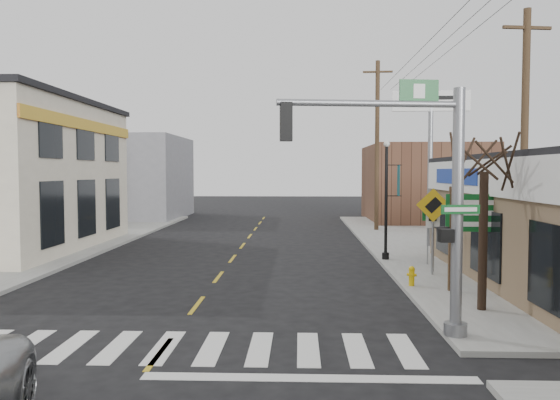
{
  "coord_description": "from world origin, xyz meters",
  "views": [
    {
      "loc": [
        2.81,
        -10.71,
        3.67
      ],
      "look_at": [
        2.22,
        5.95,
        2.8
      ],
      "focal_mm": 35.0,
      "sensor_mm": 36.0,
      "label": 1
    }
  ],
  "objects_px": {
    "fire_hydrant": "(412,275)",
    "utility_pole_far": "(377,144)",
    "guide_sign": "(476,224)",
    "utility_pole_near": "(524,151)",
    "dance_center_sign": "(431,126)",
    "traffic_signal_pole": "(427,184)",
    "lamp_post": "(388,191)",
    "bare_tree": "(485,146)"
  },
  "relations": [
    {
      "from": "fire_hydrant",
      "to": "utility_pole_far",
      "type": "xyz_separation_m",
      "value": [
        1.2,
        16.34,
        4.89
      ]
    },
    {
      "from": "guide_sign",
      "to": "utility_pole_near",
      "type": "bearing_deg",
      "value": -29.67
    },
    {
      "from": "utility_pole_far",
      "to": "fire_hydrant",
      "type": "bearing_deg",
      "value": -90.93
    },
    {
      "from": "dance_center_sign",
      "to": "utility_pole_far",
      "type": "relative_size",
      "value": 0.75
    },
    {
      "from": "traffic_signal_pole",
      "to": "lamp_post",
      "type": "xyz_separation_m",
      "value": [
        0.81,
        10.24,
        -0.5
      ]
    },
    {
      "from": "traffic_signal_pole",
      "to": "bare_tree",
      "type": "distance_m",
      "value": 3.1
    },
    {
      "from": "lamp_post",
      "to": "utility_pole_near",
      "type": "bearing_deg",
      "value": -75.46
    },
    {
      "from": "traffic_signal_pole",
      "to": "lamp_post",
      "type": "bearing_deg",
      "value": 77.52
    },
    {
      "from": "dance_center_sign",
      "to": "utility_pole_near",
      "type": "height_order",
      "value": "utility_pole_near"
    },
    {
      "from": "traffic_signal_pole",
      "to": "utility_pole_near",
      "type": "height_order",
      "value": "utility_pole_near"
    },
    {
      "from": "traffic_signal_pole",
      "to": "bare_tree",
      "type": "height_order",
      "value": "traffic_signal_pole"
    },
    {
      "from": "traffic_signal_pole",
      "to": "guide_sign",
      "type": "distance_m",
      "value": 5.24
    },
    {
      "from": "lamp_post",
      "to": "bare_tree",
      "type": "relative_size",
      "value": 0.9
    },
    {
      "from": "fire_hydrant",
      "to": "dance_center_sign",
      "type": "height_order",
      "value": "dance_center_sign"
    },
    {
      "from": "fire_hydrant",
      "to": "utility_pole_near",
      "type": "bearing_deg",
      "value": -25.83
    },
    {
      "from": "traffic_signal_pole",
      "to": "bare_tree",
      "type": "bearing_deg",
      "value": 40.96
    },
    {
      "from": "dance_center_sign",
      "to": "bare_tree",
      "type": "distance_m",
      "value": 12.27
    },
    {
      "from": "guide_sign",
      "to": "lamp_post",
      "type": "xyz_separation_m",
      "value": [
        -1.66,
        5.8,
        0.79
      ]
    },
    {
      "from": "guide_sign",
      "to": "utility_pole_far",
      "type": "relative_size",
      "value": 0.3
    },
    {
      "from": "lamp_post",
      "to": "utility_pole_far",
      "type": "relative_size",
      "value": 0.47
    },
    {
      "from": "fire_hydrant",
      "to": "bare_tree",
      "type": "height_order",
      "value": "bare_tree"
    },
    {
      "from": "bare_tree",
      "to": "utility_pole_near",
      "type": "xyz_separation_m",
      "value": [
        1.6,
        1.52,
        -0.05
      ]
    },
    {
      "from": "fire_hydrant",
      "to": "utility_pole_far",
      "type": "distance_m",
      "value": 17.1
    },
    {
      "from": "utility_pole_near",
      "to": "utility_pole_far",
      "type": "relative_size",
      "value": 0.79
    },
    {
      "from": "guide_sign",
      "to": "bare_tree",
      "type": "xyz_separation_m",
      "value": [
        -0.52,
        -2.2,
        2.19
      ]
    },
    {
      "from": "guide_sign",
      "to": "utility_pole_near",
      "type": "xyz_separation_m",
      "value": [
        1.08,
        -0.68,
        2.14
      ]
    },
    {
      "from": "guide_sign",
      "to": "utility_pole_near",
      "type": "height_order",
      "value": "utility_pole_near"
    },
    {
      "from": "fire_hydrant",
      "to": "utility_pole_near",
      "type": "height_order",
      "value": "utility_pole_near"
    },
    {
      "from": "lamp_post",
      "to": "utility_pole_near",
      "type": "relative_size",
      "value": 0.59
    },
    {
      "from": "guide_sign",
      "to": "bare_tree",
      "type": "distance_m",
      "value": 3.15
    },
    {
      "from": "fire_hydrant",
      "to": "bare_tree",
      "type": "distance_m",
      "value": 4.95
    },
    {
      "from": "guide_sign",
      "to": "fire_hydrant",
      "type": "xyz_separation_m",
      "value": [
        -1.72,
        0.67,
        -1.65
      ]
    },
    {
      "from": "traffic_signal_pole",
      "to": "utility_pole_near",
      "type": "relative_size",
      "value": 0.68
    },
    {
      "from": "fire_hydrant",
      "to": "lamp_post",
      "type": "bearing_deg",
      "value": 89.33
    },
    {
      "from": "guide_sign",
      "to": "utility_pole_far",
      "type": "height_order",
      "value": "utility_pole_far"
    },
    {
      "from": "utility_pole_far",
      "to": "dance_center_sign",
      "type": "bearing_deg",
      "value": -74.86
    },
    {
      "from": "guide_sign",
      "to": "bare_tree",
      "type": "height_order",
      "value": "bare_tree"
    },
    {
      "from": "fire_hydrant",
      "to": "utility_pole_far",
      "type": "bearing_deg",
      "value": 85.8
    },
    {
      "from": "lamp_post",
      "to": "bare_tree",
      "type": "height_order",
      "value": "bare_tree"
    },
    {
      "from": "fire_hydrant",
      "to": "utility_pole_far",
      "type": "height_order",
      "value": "utility_pole_far"
    },
    {
      "from": "guide_sign",
      "to": "utility_pole_far",
      "type": "bearing_deg",
      "value": 94.25
    },
    {
      "from": "fire_hydrant",
      "to": "bare_tree",
      "type": "xyz_separation_m",
      "value": [
        1.2,
        -2.88,
        3.85
      ]
    }
  ]
}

